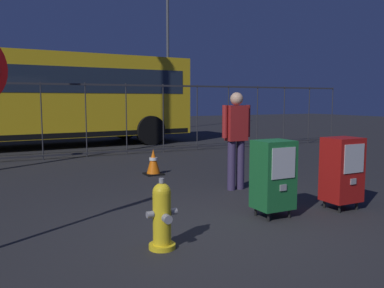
# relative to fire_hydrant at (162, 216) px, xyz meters

# --- Properties ---
(ground_plane) EXTENTS (60.00, 60.00, 0.00)m
(ground_plane) POSITION_rel_fire_hydrant_xyz_m (0.79, 0.27, -0.35)
(ground_plane) COLOR #262628
(fire_hydrant) EXTENTS (0.33, 0.31, 0.75)m
(fire_hydrant) POSITION_rel_fire_hydrant_xyz_m (0.00, 0.00, 0.00)
(fire_hydrant) COLOR yellow
(fire_hydrant) RESTS_ON ground_plane
(newspaper_box_primary) EXTENTS (0.48, 0.42, 1.02)m
(newspaper_box_primary) POSITION_rel_fire_hydrant_xyz_m (2.85, 0.27, 0.22)
(newspaper_box_primary) COLOR black
(newspaper_box_primary) RESTS_ON ground_plane
(newspaper_box_secondary) EXTENTS (0.48, 0.42, 1.02)m
(newspaper_box_secondary) POSITION_rel_fire_hydrant_xyz_m (1.74, 0.40, 0.22)
(newspaper_box_secondary) COLOR black
(newspaper_box_secondary) RESTS_ON ground_plane
(pedestrian) EXTENTS (0.55, 0.22, 1.67)m
(pedestrian) POSITION_rel_fire_hydrant_xyz_m (2.21, 2.01, 0.60)
(pedestrian) COLOR #382D51
(pedestrian) RESTS_ON ground_plane
(traffic_cone) EXTENTS (0.36, 0.36, 0.53)m
(traffic_cone) POSITION_rel_fire_hydrant_xyz_m (1.45, 3.94, -0.09)
(traffic_cone) COLOR black
(traffic_cone) RESTS_ON ground_plane
(fence_barrier) EXTENTS (18.03, 0.04, 2.00)m
(fence_barrier) POSITION_rel_fire_hydrant_xyz_m (0.79, 7.19, 0.67)
(fence_barrier) COLOR #2D2D33
(fence_barrier) RESTS_ON ground_plane
(bus_near) EXTENTS (10.63, 3.27, 3.00)m
(bus_near) POSITION_rel_fire_hydrant_xyz_m (-0.35, 10.19, 1.36)
(bus_near) COLOR gold
(bus_near) RESTS_ON ground_plane
(street_light_near_left) EXTENTS (0.32, 0.32, 8.20)m
(street_light_near_left) POSITION_rel_fire_hydrant_xyz_m (6.89, 15.68, 4.33)
(street_light_near_left) COLOR #4C4F54
(street_light_near_left) RESTS_ON ground_plane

